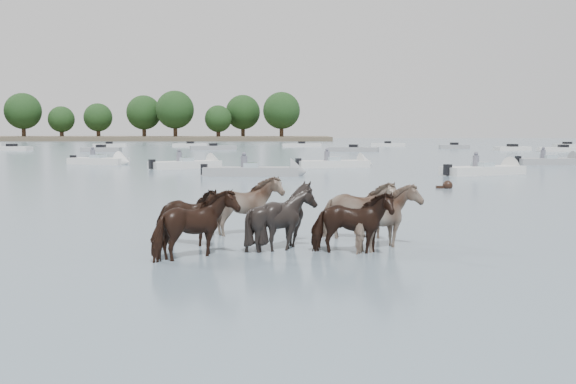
{
  "coord_description": "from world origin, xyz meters",
  "views": [
    {
      "loc": [
        1.74,
        -13.85,
        2.51
      ],
      "look_at": [
        1.54,
        0.88,
        1.1
      ],
      "focal_mm": 40.18,
      "sensor_mm": 36.0,
      "label": 1
    }
  ],
  "objects": [
    {
      "name": "ground",
      "position": [
        0.0,
        0.0,
        0.0
      ],
      "size": [
        400.0,
        400.0,
        0.0
      ],
      "primitive_type": "plane",
      "color": "slate",
      "rests_on": "ground"
    },
    {
      "name": "motorboat_d",
      "position": [
        13.02,
        23.23,
        0.23
      ],
      "size": [
        5.6,
        3.8,
        1.92
      ],
      "rotation": [
        0.0,
        0.0,
        0.45
      ],
      "color": "silver",
      "rests_on": "ground"
    },
    {
      "name": "swimming_pony",
      "position": [
        8.26,
        14.17,
        0.1
      ],
      "size": [
        0.72,
        0.44,
        0.44
      ],
      "color": "black",
      "rests_on": "ground"
    },
    {
      "name": "motorboat_a",
      "position": [
        -5.09,
        29.32,
        0.23
      ],
      "size": [
        5.12,
        4.23,
        1.92
      ],
      "rotation": [
        0.0,
        0.0,
        0.61
      ],
      "color": "silver",
      "rests_on": "ground"
    },
    {
      "name": "distant_flotilla",
      "position": [
        0.45,
        74.3,
        0.26
      ],
      "size": [
        102.18,
        29.27,
        0.93
      ],
      "color": "silver",
      "rests_on": "ground"
    },
    {
      "name": "motorboat_e",
      "position": [
        21.02,
        33.94,
        0.23
      ],
      "size": [
        5.4,
        2.25,
        1.92
      ],
      "rotation": [
        0.0,
        0.0,
        0.13
      ],
      "color": "gray",
      "rests_on": "ground"
    },
    {
      "name": "shoreline",
      "position": [
        -70.0,
        150.0,
        0.5
      ],
      "size": [
        160.0,
        30.0,
        1.0
      ],
      "primitive_type": "cube",
      "color": "#4C4233",
      "rests_on": "ground"
    },
    {
      "name": "treeline",
      "position": [
        -71.61,
        146.99,
        7.05
      ],
      "size": [
        149.52,
        21.78,
        12.57
      ],
      "color": "#382619",
      "rests_on": "ground"
    },
    {
      "name": "motorboat_c",
      "position": [
        4.91,
        30.14,
        0.23
      ],
      "size": [
        5.52,
        2.78,
        1.92
      ],
      "rotation": [
        0.0,
        0.0,
        0.23
      ],
      "color": "silver",
      "rests_on": "ground"
    },
    {
      "name": "motorboat_f",
      "position": [
        -12.38,
        33.68,
        0.23
      ],
      "size": [
        5.08,
        2.93,
        1.92
      ],
      "rotation": [
        0.0,
        0.0,
        -0.29
      ],
      "color": "silver",
      "rests_on": "ground"
    },
    {
      "name": "motorboat_b",
      "position": [
        -0.02,
        21.94,
        0.22
      ],
      "size": [
        5.9,
        1.6,
        1.92
      ],
      "rotation": [
        0.0,
        0.0,
        0.0
      ],
      "color": "gray",
      "rests_on": "ground"
    },
    {
      "name": "pony_herd",
      "position": [
        1.53,
        -0.08,
        0.62
      ],
      "size": [
        6.11,
        4.77,
        1.55
      ],
      "color": "black",
      "rests_on": "ground"
    }
  ]
}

